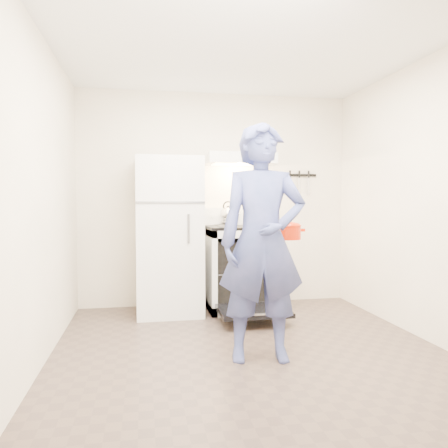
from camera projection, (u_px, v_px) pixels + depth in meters
The scene contains 15 objects.
floor at pixel (253, 355), 3.50m from camera, with size 3.60×3.60×0.00m, color #4D3D33.
back_wall at pixel (216, 200), 5.20m from camera, with size 3.20×0.02×2.50m, color white.
refrigerator at pixel (169, 236), 4.77m from camera, with size 0.70×0.70×1.70m, color white.
stove_body at pixel (241, 269), 4.97m from camera, with size 0.76×0.65×0.92m, color white.
cooktop at pixel (241, 227), 4.94m from camera, with size 0.76×0.65×0.03m, color black.
backsplash at pixel (236, 216), 5.21m from camera, with size 0.76×0.07×0.20m, color white.
oven_door at pixel (253, 311), 4.40m from camera, with size 0.70×0.54×0.04m, color black.
oven_rack at pixel (241, 271), 4.97m from camera, with size 0.60×0.52×0.01m, color slate.
range_hood at pixel (239, 159), 4.97m from camera, with size 0.76×0.50×0.12m, color white.
knife_strip at pixel (300, 175), 5.36m from camera, with size 0.40×0.02×0.03m, color black.
pizza_stone at pixel (248, 270), 4.94m from camera, with size 0.35×0.35×0.02m, color olive.
tea_kettle at pixel (228, 213), 5.13m from camera, with size 0.23×0.19×0.28m, color silver, non-canonical shape.
utensil_jar at pixel (263, 218), 4.71m from camera, with size 0.09×0.09×0.13m, color silver.
person at pixel (262, 242), 3.36m from camera, with size 0.67×0.44×1.83m, color navy.
dutch_oven at pixel (286, 232), 3.76m from camera, with size 0.32×0.25×0.22m, color red, non-canonical shape.
Camera 1 is at (-0.85, -3.34, 1.24)m, focal length 35.00 mm.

